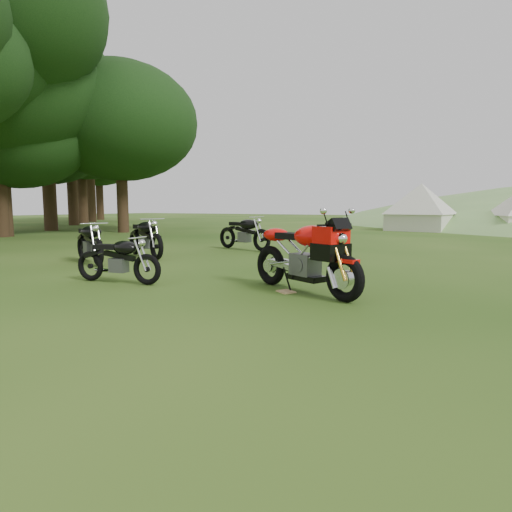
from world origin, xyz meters
The scene contains 9 objects.
ground centered at (0.00, 0.00, 0.00)m, with size 120.00×120.00×0.00m, color #1E410E.
treeline centered at (-20.00, 15.00, 0.00)m, with size 28.00×32.00×14.00m, color black, non-canonical shape.
sport_motorcycle centered at (0.27, 1.45, 0.66)m, with size 2.21×0.55×1.33m, color red, non-canonical shape.
plywood_board centered at (0.03, 1.31, 0.01)m, with size 0.27×0.21×0.02m, color tan.
vintage_moto_a centered at (-2.87, 0.57, 0.44)m, with size 1.66×0.38×0.87m, color black, non-canonical shape.
vintage_moto_b centered at (-5.21, 3.61, 0.55)m, with size 2.09×0.48×1.10m, color black, non-canonical shape.
vintage_moto_c centered at (-5.52, 2.11, 0.52)m, with size 1.96×0.45×1.03m, color black, non-canonical shape.
vintage_moto_d centered at (-3.97, 6.54, 0.55)m, with size 2.09×0.48×1.10m, color black, non-canonical shape.
tent_left centered at (-1.10, 20.40, 1.30)m, with size 3.00×3.00×2.60m, color beige, non-canonical shape.
Camera 1 is at (2.90, -4.59, 1.33)m, focal length 30.00 mm.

